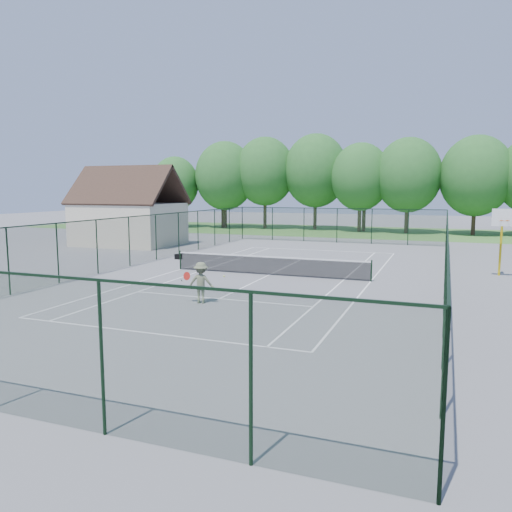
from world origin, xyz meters
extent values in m
plane|color=gray|center=(0.00, 0.00, 0.00)|extent=(140.00, 140.00, 0.00)
cube|color=#4D8637|center=(0.00, 30.00, 0.01)|extent=(80.00, 16.00, 0.01)
cube|color=white|center=(0.00, 11.88, 0.00)|extent=(10.97, 0.08, 0.01)
cube|color=white|center=(0.00, -11.88, 0.00)|extent=(10.97, 0.08, 0.01)
cube|color=white|center=(0.00, 6.40, 0.00)|extent=(8.23, 0.08, 0.01)
cube|color=white|center=(0.00, -6.40, 0.00)|extent=(8.23, 0.08, 0.01)
cube|color=white|center=(5.49, 0.00, 0.00)|extent=(0.08, 23.77, 0.01)
cube|color=white|center=(-5.49, 0.00, 0.00)|extent=(0.08, 23.77, 0.01)
cube|color=white|center=(4.12, 0.00, 0.00)|extent=(0.08, 23.77, 0.01)
cube|color=white|center=(-4.12, 0.00, 0.00)|extent=(0.08, 23.77, 0.01)
cube|color=white|center=(0.00, 0.00, 0.00)|extent=(0.08, 12.80, 0.01)
cylinder|color=black|center=(-5.50, 0.00, 0.55)|extent=(0.08, 0.08, 1.10)
cylinder|color=black|center=(5.50, 0.00, 0.55)|extent=(0.08, 0.08, 1.10)
cube|color=black|center=(0.00, 0.00, 0.50)|extent=(11.00, 0.02, 0.96)
cube|color=white|center=(0.00, 0.00, 1.00)|extent=(11.00, 0.05, 0.07)
cube|color=#1C3821|center=(0.00, 18.00, 1.50)|extent=(18.00, 0.02, 3.00)
cube|color=#1C3821|center=(9.00, 0.00, 1.50)|extent=(0.02, 36.00, 3.00)
cube|color=#1C3821|center=(-9.00, 0.00, 1.50)|extent=(0.02, 36.00, 3.00)
cube|color=black|center=(0.00, 18.00, 3.00)|extent=(18.00, 0.05, 0.05)
cube|color=black|center=(9.00, 0.00, 3.00)|extent=(0.05, 36.00, 0.05)
cube|color=black|center=(-9.00, 0.00, 3.00)|extent=(0.05, 36.00, 0.05)
cube|color=beige|center=(-16.00, 10.00, 1.75)|extent=(8.00, 6.00, 3.50)
cube|color=#412D22|center=(-16.00, 11.50, 5.00)|extent=(8.60, 3.27, 3.27)
cube|color=#412D22|center=(-16.00, 8.50, 5.00)|extent=(8.60, 3.27, 3.27)
cylinder|color=#493123|center=(-16.50, 30.00, 2.10)|extent=(0.40, 0.40, 4.20)
ellipsoid|color=#31722E|center=(-16.50, 30.00, 6.00)|extent=(6.40, 6.40, 7.40)
cylinder|color=#493123|center=(0.00, 30.00, 2.10)|extent=(0.40, 0.40, 4.20)
ellipsoid|color=#31722E|center=(0.00, 30.00, 6.00)|extent=(6.40, 6.40, 7.40)
cylinder|color=gold|center=(11.74, 4.31, 1.75)|extent=(0.12, 0.12, 3.50)
cube|color=gold|center=(11.74, 3.86, 3.35)|extent=(0.08, 0.90, 0.08)
cube|color=white|center=(11.74, 3.41, 3.20)|extent=(1.20, 0.05, 0.90)
torus|color=#CD4700|center=(11.74, 3.18, 3.05)|extent=(0.48, 0.48, 0.02)
cube|color=black|center=(-7.75, 3.70, 0.17)|extent=(0.45, 0.29, 0.35)
cube|color=black|center=(-7.81, 3.88, 0.16)|extent=(0.44, 0.31, 0.32)
imported|color=#60684A|center=(-0.37, -7.36, 0.85)|extent=(1.20, 0.84, 1.70)
sphere|color=#C8E83D|center=(0.48, -6.96, 1.10)|extent=(0.07, 0.07, 0.07)
camera|label=1|loc=(8.90, -25.37, 4.65)|focal=35.00mm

